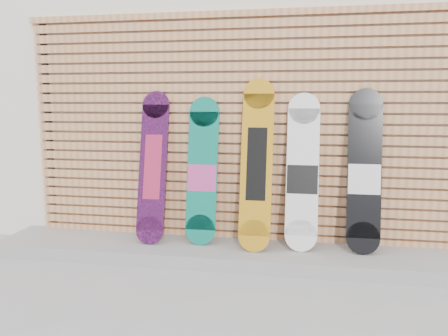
{
  "coord_description": "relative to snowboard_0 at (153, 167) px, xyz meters",
  "views": [
    {
      "loc": [
        0.42,
        -3.19,
        1.46
      ],
      "look_at": [
        -0.27,
        0.75,
        0.85
      ],
      "focal_mm": 35.0,
      "sensor_mm": 36.0,
      "label": 1
    }
  ],
  "objects": [
    {
      "name": "ground",
      "position": [
        0.96,
        -0.77,
        -0.84
      ],
      "size": [
        80.0,
        80.0,
        0.0
      ],
      "primitive_type": "plane",
      "color": "#979699",
      "rests_on": "ground"
    },
    {
      "name": "snowboard_1",
      "position": [
        0.48,
        0.03,
        -0.04
      ],
      "size": [
        0.29,
        0.29,
        1.39
      ],
      "color": "#0B6C5B",
      "rests_on": "concrete_step"
    },
    {
      "name": "slat_wall",
      "position": [
        0.81,
        0.2,
        0.37
      ],
      "size": [
        4.26,
        0.08,
        2.29
      ],
      "color": "#BB7A4E",
      "rests_on": "ground"
    },
    {
      "name": "snowboard_3",
      "position": [
        1.42,
        0.02,
        -0.02
      ],
      "size": [
        0.29,
        0.31,
        1.42
      ],
      "color": "silver",
      "rests_on": "concrete_step"
    },
    {
      "name": "snowboard_4",
      "position": [
        1.96,
        0.03,
        -0.0
      ],
      "size": [
        0.29,
        0.3,
        1.46
      ],
      "color": "black",
      "rests_on": "concrete_step"
    },
    {
      "name": "building",
      "position": [
        1.46,
        2.73,
        0.96
      ],
      "size": [
        12.0,
        5.0,
        3.6
      ],
      "primitive_type": "cube",
      "color": "silver",
      "rests_on": "ground"
    },
    {
      "name": "concrete_step",
      "position": [
        0.81,
        -0.09,
        -0.78
      ],
      "size": [
        4.6,
        0.7,
        0.12
      ],
      "primitive_type": "cube",
      "color": "gray",
      "rests_on": "ground"
    },
    {
      "name": "snowboard_0",
      "position": [
        0.0,
        0.0,
        0.0
      ],
      "size": [
        0.27,
        0.36,
        1.45
      ],
      "color": "black",
      "rests_on": "concrete_step"
    },
    {
      "name": "snowboard_2",
      "position": [
        1.0,
        -0.02,
        0.06
      ],
      "size": [
        0.29,
        0.4,
        1.56
      ],
      "color": "#BE7F14",
      "rests_on": "concrete_step"
    }
  ]
}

